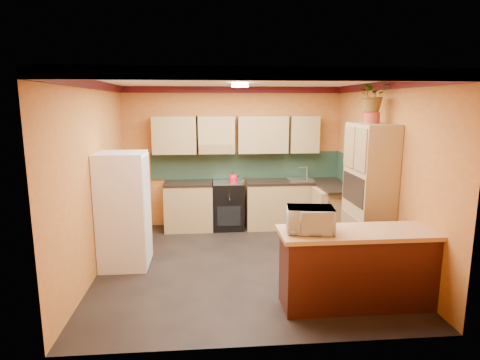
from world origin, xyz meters
name	(u,v)px	position (x,y,z in m)	size (l,w,h in m)	color
room_shell	(243,124)	(0.02, 0.28, 2.09)	(4.24, 4.24, 2.72)	black
base_cabinets_back	(260,205)	(0.50, 1.80, 0.44)	(3.65, 0.60, 0.88)	tan
countertop_back	(260,182)	(0.50, 1.80, 0.90)	(3.65, 0.62, 0.04)	black
stove	(228,205)	(-0.13, 1.80, 0.46)	(0.58, 0.58, 0.91)	black
kettle	(233,178)	(-0.03, 1.75, 1.00)	(0.17, 0.17, 0.18)	red
sink	(300,180)	(1.27, 1.80, 0.94)	(0.48, 0.40, 0.03)	silver
base_cabinets_right	(337,214)	(1.80, 1.08, 0.44)	(0.60, 0.80, 0.88)	tan
countertop_right	(339,189)	(1.80, 1.08, 0.90)	(0.62, 0.80, 0.04)	black
fridge	(123,210)	(-1.75, 0.09, 0.85)	(0.68, 0.66, 1.70)	white
pantry	(369,195)	(1.85, -0.10, 1.05)	(0.48, 0.90, 2.10)	tan
fern_pot	(372,118)	(1.85, -0.05, 2.18)	(0.22, 0.22, 0.16)	#9F3626
fern	(373,94)	(1.85, -0.05, 2.51)	(0.45, 0.39, 0.51)	tan
breakfast_bar	(358,270)	(1.24, -1.36, 0.44)	(1.80, 0.55, 0.88)	#44120F
bar_top	(360,232)	(1.24, -1.36, 0.91)	(1.90, 0.65, 0.05)	tan
microwave	(310,220)	(0.64, -1.36, 1.08)	(0.53, 0.36, 0.29)	white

